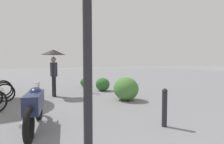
{
  "coord_description": "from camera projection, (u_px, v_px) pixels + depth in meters",
  "views": [
    {
      "loc": [
        0.38,
        2.27,
        1.53
      ],
      "look_at": [
        11.05,
        -3.22,
        0.82
      ],
      "focal_mm": 29.18,
      "sensor_mm": 36.0,
      "label": 1
    }
  ],
  "objects": [
    {
      "name": "bollard_near",
      "position": [
        165.0,
        107.0,
        4.24
      ],
      "size": [
        0.13,
        0.13,
        0.9
      ],
      "color": "#232328",
      "rests_on": "ground"
    },
    {
      "name": "shrub_low",
      "position": [
        126.0,
        89.0,
        7.14
      ],
      "size": [
        1.06,
        0.96,
        0.9
      ],
      "color": "#477F38",
      "rests_on": "ground"
    },
    {
      "name": "pedestrian",
      "position": [
        53.0,
        60.0,
        7.8
      ],
      "size": [
        1.0,
        1.0,
        2.03
      ],
      "color": "black",
      "rests_on": "ground"
    },
    {
      "name": "motorcycle",
      "position": [
        35.0,
        106.0,
        4.15
      ],
      "size": [
        2.14,
        0.63,
        1.06
      ],
      "color": "black",
      "rests_on": "ground"
    },
    {
      "name": "shrub_wide",
      "position": [
        85.0,
        82.0,
        10.93
      ],
      "size": [
        0.62,
        0.56,
        0.53
      ],
      "color": "#2D6628",
      "rests_on": "ground"
    },
    {
      "name": "shrub_tall",
      "position": [
        103.0,
        84.0,
        9.4
      ],
      "size": [
        0.79,
        0.71,
        0.67
      ],
      "color": "#2D6628",
      "rests_on": "ground"
    },
    {
      "name": "bollard_mid",
      "position": [
        89.0,
        84.0,
        8.68
      ],
      "size": [
        0.13,
        0.13,
        0.87
      ],
      "color": "#232328",
      "rests_on": "ground"
    }
  ]
}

